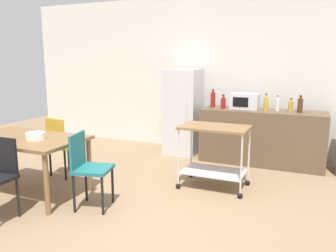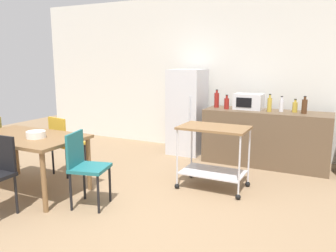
# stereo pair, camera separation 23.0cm
# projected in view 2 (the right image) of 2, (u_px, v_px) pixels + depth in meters

# --- Properties ---
(ground_plane) EXTENTS (12.00, 12.00, 0.00)m
(ground_plane) POSITION_uv_depth(u_px,v_px,m) (136.00, 216.00, 3.80)
(ground_plane) COLOR #8C7051
(back_wall) EXTENTS (8.40, 0.12, 2.90)m
(back_wall) POSITION_uv_depth(u_px,v_px,m) (225.00, 74.00, 6.34)
(back_wall) COLOR silver
(back_wall) RESTS_ON ground_plane
(kitchen_counter) EXTENTS (2.00, 0.64, 0.90)m
(kitchen_counter) POSITION_uv_depth(u_px,v_px,m) (265.00, 138.00, 5.61)
(kitchen_counter) COLOR brown
(kitchen_counter) RESTS_ON ground_plane
(dining_table) EXTENTS (1.50, 0.90, 0.75)m
(dining_table) POSITION_uv_depth(u_px,v_px,m) (26.00, 142.00, 4.43)
(dining_table) COLOR brown
(dining_table) RESTS_ON ground_plane
(chair_teal) EXTENTS (0.48, 0.48, 0.89)m
(chair_teal) POSITION_uv_depth(u_px,v_px,m) (85.00, 164.00, 3.99)
(chair_teal) COLOR #1E666B
(chair_teal) RESTS_ON ground_plane
(chair_mustard) EXTENTS (0.47, 0.47, 0.89)m
(chair_mustard) POSITION_uv_depth(u_px,v_px,m) (65.00, 141.00, 5.10)
(chair_mustard) COLOR gold
(chair_mustard) RESTS_ON ground_plane
(refrigerator) EXTENTS (0.60, 0.63, 1.55)m
(refrigerator) POSITION_uv_depth(u_px,v_px,m) (187.00, 112.00, 6.27)
(refrigerator) COLOR silver
(refrigerator) RESTS_ON ground_plane
(kitchen_cart) EXTENTS (0.91, 0.57, 0.85)m
(kitchen_cart) POSITION_uv_depth(u_px,v_px,m) (214.00, 147.00, 4.54)
(kitchen_cart) COLOR brown
(kitchen_cart) RESTS_ON ground_plane
(bottle_vinegar) EXTENTS (0.08, 0.08, 0.31)m
(bottle_vinegar) POSITION_uv_depth(u_px,v_px,m) (217.00, 100.00, 5.92)
(bottle_vinegar) COLOR maroon
(bottle_vinegar) RESTS_ON kitchen_counter
(bottle_wine) EXTENTS (0.08, 0.08, 0.24)m
(bottle_wine) POSITION_uv_depth(u_px,v_px,m) (227.00, 103.00, 5.73)
(bottle_wine) COLOR maroon
(bottle_wine) RESTS_ON kitchen_counter
(microwave) EXTENTS (0.46, 0.35, 0.26)m
(microwave) POSITION_uv_depth(u_px,v_px,m) (249.00, 102.00, 5.70)
(microwave) COLOR silver
(microwave) RESTS_ON kitchen_counter
(bottle_sparkling_water) EXTENTS (0.07, 0.07, 0.28)m
(bottle_sparkling_water) POSITION_uv_depth(u_px,v_px,m) (270.00, 104.00, 5.43)
(bottle_sparkling_water) COLOR gold
(bottle_sparkling_water) RESTS_ON kitchen_counter
(bottle_olive_oil) EXTENTS (0.07, 0.07, 0.25)m
(bottle_olive_oil) POSITION_uv_depth(u_px,v_px,m) (281.00, 105.00, 5.43)
(bottle_olive_oil) COLOR silver
(bottle_olive_oil) RESTS_ON kitchen_counter
(bottle_sesame_oil) EXTENTS (0.08, 0.08, 0.21)m
(bottle_sesame_oil) POSITION_uv_depth(u_px,v_px,m) (295.00, 107.00, 5.38)
(bottle_sesame_oil) COLOR gold
(bottle_sesame_oil) RESTS_ON kitchen_counter
(bottle_hot_sauce) EXTENTS (0.08, 0.08, 0.27)m
(bottle_hot_sauce) POSITION_uv_depth(u_px,v_px,m) (304.00, 106.00, 5.23)
(bottle_hot_sauce) COLOR #4C2D19
(bottle_hot_sauce) RESTS_ON kitchen_counter
(fruit_bowl) EXTENTS (0.24, 0.24, 0.09)m
(fruit_bowl) POSITION_uv_depth(u_px,v_px,m) (36.00, 135.00, 4.28)
(fruit_bowl) COLOR white
(fruit_bowl) RESTS_ON dining_table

